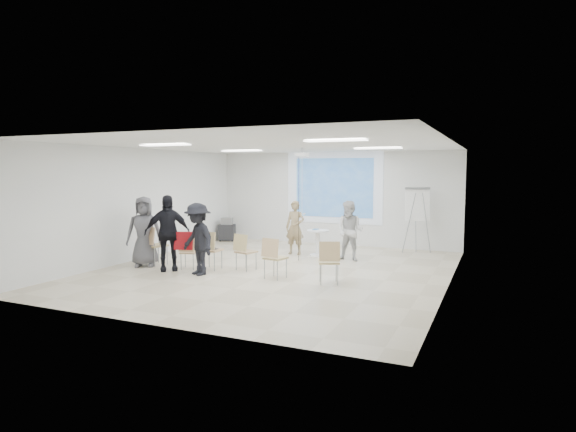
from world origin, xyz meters
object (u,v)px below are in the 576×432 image
at_px(chair_far_left, 153,242).
at_px(chair_left_inner, 210,247).
at_px(player_left, 295,224).
at_px(av_cart, 227,230).
at_px(audience_left, 167,227).
at_px(player_right, 350,228).
at_px(chair_left_mid, 188,250).
at_px(pedestal_table, 318,241).
at_px(audience_mid, 198,234).
at_px(chair_center, 244,249).
at_px(chair_right_inner, 273,255).
at_px(laptop, 212,249).
at_px(chair_right_far, 329,259).
at_px(flipchart_easel, 417,205).
at_px(audience_outer, 144,227).

xyz_separation_m(chair_far_left, chair_left_inner, (1.63, 0.09, -0.03)).
relative_size(player_left, av_cart, 2.21).
bearing_deg(av_cart, audience_left, -94.72).
bearing_deg(player_left, player_right, -12.16).
bearing_deg(player_right, audience_left, -135.95).
distance_m(chair_left_mid, audience_left, 0.74).
bearing_deg(pedestal_table, player_left, 175.86).
xyz_separation_m(chair_left_inner, audience_mid, (0.05, -0.57, 0.38)).
bearing_deg(chair_center, chair_left_mid, -148.37).
xyz_separation_m(chair_left_mid, audience_mid, (0.58, -0.43, 0.46)).
bearing_deg(pedestal_table, chair_left_inner, -121.78).
xyz_separation_m(chair_right_inner, laptop, (-1.84, 0.38, -0.04)).
bearing_deg(player_left, chair_center, -95.43).
xyz_separation_m(chair_left_inner, chair_right_inner, (1.84, -0.28, -0.01)).
bearing_deg(player_left, laptop, -110.76).
xyz_separation_m(pedestal_table, av_cart, (-3.90, 1.57, -0.06)).
height_order(chair_center, av_cart, chair_center).
bearing_deg(chair_center, audience_mid, -116.98).
bearing_deg(chair_right_far, player_right, 74.41).
xyz_separation_m(player_right, flipchart_easel, (1.44, 1.96, 0.52)).
distance_m(chair_left_inner, audience_left, 1.12).
distance_m(audience_mid, flipchart_easel, 6.54).
height_order(pedestal_table, laptop, pedestal_table).
relative_size(chair_right_inner, audience_left, 0.44).
xyz_separation_m(chair_far_left, chair_left_mid, (1.10, -0.05, -0.11)).
distance_m(pedestal_table, flipchart_easel, 3.12).
height_order(audience_left, audience_outer, audience_left).
relative_size(pedestal_table, chair_center, 0.85).
xyz_separation_m(player_left, chair_left_mid, (-1.56, -3.01, -0.39)).
bearing_deg(player_right, chair_left_mid, -136.09).
bearing_deg(chair_right_far, audience_mid, 162.79).
height_order(player_left, audience_left, audience_left).
bearing_deg(chair_left_mid, laptop, 8.05).
bearing_deg(audience_mid, chair_left_mid, 168.35).
height_order(player_right, audience_mid, audience_mid).
xyz_separation_m(player_left, chair_right_inner, (0.81, -3.15, -0.33)).
relative_size(chair_left_mid, chair_right_inner, 0.88).
bearing_deg(flipchart_easel, chair_right_far, -122.44).
height_order(chair_left_mid, chair_left_inner, chair_left_inner).
bearing_deg(av_cart, chair_left_inner, -83.09).
bearing_deg(laptop, pedestal_table, -124.85).
distance_m(chair_left_mid, av_cart, 4.81).
bearing_deg(player_left, chair_left_inner, -110.04).
height_order(pedestal_table, chair_left_inner, chair_left_inner).
distance_m(pedestal_table, chair_center, 2.73).
distance_m(chair_right_far, av_cart, 7.03).
relative_size(chair_center, laptop, 2.58).
bearing_deg(chair_left_mid, audience_mid, -52.91).
height_order(player_right, chair_left_inner, player_right).
xyz_separation_m(player_left, player_right, (1.74, -0.36, 0.01)).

